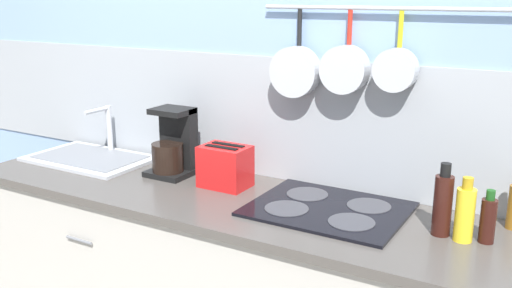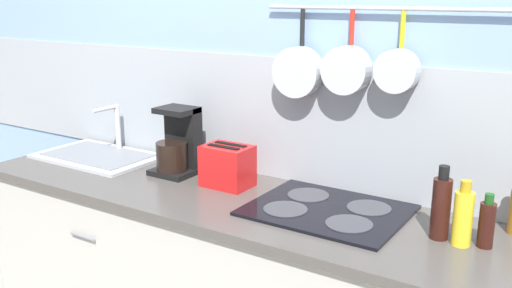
% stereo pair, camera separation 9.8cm
% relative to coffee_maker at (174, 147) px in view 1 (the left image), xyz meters
% --- Properties ---
extents(wall_back, '(7.20, 0.16, 2.60)m').
position_rel_coffee_maker_xyz_m(wall_back, '(0.47, 0.21, 0.23)').
color(wall_back, '#84A3CC').
rests_on(wall_back, ground_plane).
extents(countertop, '(2.60, 0.61, 0.03)m').
position_rel_coffee_maker_xyz_m(countertop, '(0.47, -0.13, -0.14)').
color(countertop, '#4C4742').
rests_on(countertop, cabinet_base).
extents(sink_basin, '(0.59, 0.38, 0.24)m').
position_rel_coffee_maker_xyz_m(sink_basin, '(-0.49, -0.03, -0.11)').
color(sink_basin, '#B7BABF').
rests_on(sink_basin, countertop).
extents(coffee_maker, '(0.19, 0.19, 0.30)m').
position_rel_coffee_maker_xyz_m(coffee_maker, '(0.00, 0.00, 0.00)').
color(coffee_maker, black).
rests_on(coffee_maker, countertop).
extents(toaster, '(0.22, 0.15, 0.18)m').
position_rel_coffee_maker_xyz_m(toaster, '(0.29, -0.03, -0.04)').
color(toaster, red).
rests_on(toaster, countertop).
extents(cooktop, '(0.57, 0.45, 0.01)m').
position_rel_coffee_maker_xyz_m(cooktop, '(0.78, -0.07, -0.12)').
color(cooktop, black).
rests_on(cooktop, countertop).
extents(bottle_cooking_wine, '(0.06, 0.06, 0.25)m').
position_rel_coffee_maker_xyz_m(bottle_cooking_wine, '(1.19, -0.08, -0.01)').
color(bottle_cooking_wine, '#33140F').
rests_on(bottle_cooking_wine, countertop).
extents(bottle_sesame_oil, '(0.06, 0.06, 0.22)m').
position_rel_coffee_maker_xyz_m(bottle_sesame_oil, '(1.26, -0.09, -0.03)').
color(bottle_sesame_oil, yellow).
rests_on(bottle_sesame_oil, countertop).
extents(bottle_hot_sauce, '(0.05, 0.05, 0.18)m').
position_rel_coffee_maker_xyz_m(bottle_hot_sauce, '(1.33, -0.07, -0.04)').
color(bottle_hot_sauce, '#33140F').
rests_on(bottle_hot_sauce, countertop).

